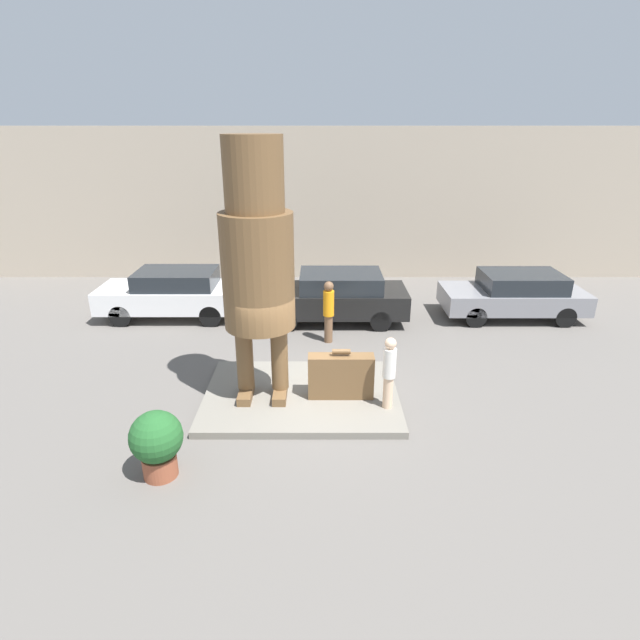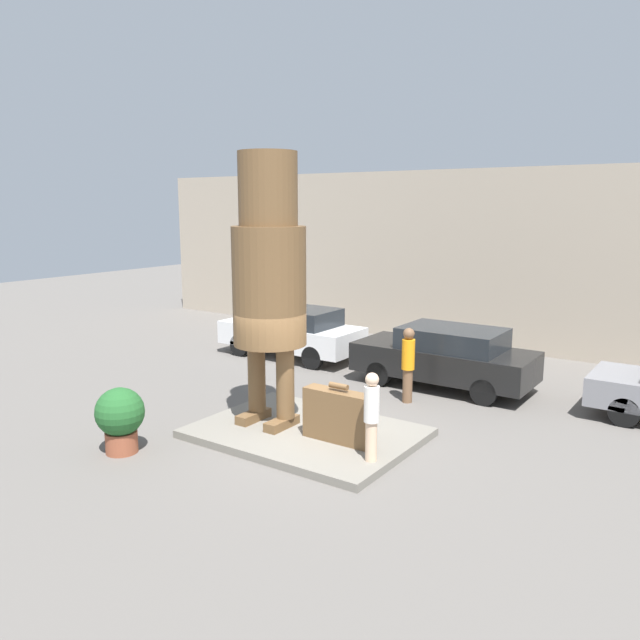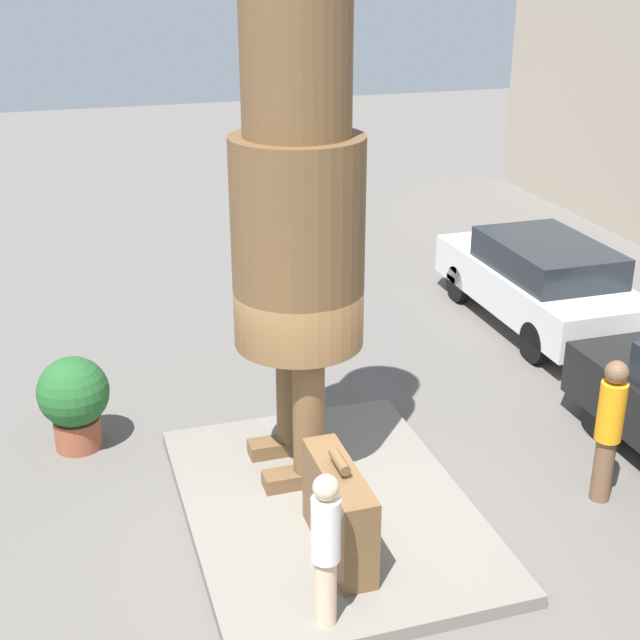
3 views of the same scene
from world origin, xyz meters
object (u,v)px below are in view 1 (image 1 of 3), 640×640
(parked_car_black, at_px, (336,296))
(parked_car_grey, at_px, (516,294))
(parked_car_white, at_px, (174,292))
(worker_hivis, at_px, (330,309))
(statue_figure, at_px, (259,255))
(tourist, at_px, (390,370))
(planter_pot, at_px, (158,441))
(giant_suitcase, at_px, (342,376))

(parked_car_black, height_order, parked_car_grey, parked_car_black)
(parked_car_white, relative_size, parked_car_black, 0.98)
(parked_car_white, height_order, worker_hivis, worker_hivis)
(statue_figure, relative_size, worker_hivis, 3.05)
(parked_car_grey, xyz_separation_m, worker_hivis, (-6.00, -1.97, 0.20))
(tourist, xyz_separation_m, worker_hivis, (-1.21, 3.82, -0.05))
(parked_car_white, distance_m, worker_hivis, 5.35)
(tourist, bearing_deg, statue_figure, 168.90)
(parked_car_grey, height_order, worker_hivis, worker_hivis)
(parked_car_white, xyz_separation_m, worker_hivis, (4.96, -1.99, 0.16))
(planter_pot, bearing_deg, worker_hivis, 62.28)
(giant_suitcase, xyz_separation_m, parked_car_black, (0.01, 5.03, 0.17))
(giant_suitcase, relative_size, parked_car_grey, 0.33)
(giant_suitcase, distance_m, parked_car_white, 7.45)
(giant_suitcase, bearing_deg, parked_car_black, 89.88)
(tourist, relative_size, parked_car_white, 0.36)
(statue_figure, xyz_separation_m, parked_car_black, (1.74, 4.95, -2.56))
(giant_suitcase, height_order, planter_pot, giant_suitcase)
(planter_pot, bearing_deg, parked_car_white, 103.40)
(statue_figure, xyz_separation_m, parked_car_grey, (7.51, 5.26, -2.60))
(giant_suitcase, relative_size, tourist, 0.89)
(parked_car_grey, bearing_deg, parked_car_black, 3.03)
(statue_figure, relative_size, parked_car_grey, 1.25)
(statue_figure, bearing_deg, parked_car_grey, 35.00)
(statue_figure, bearing_deg, planter_pot, -121.31)
(parked_car_grey, distance_m, planter_pot, 12.00)
(worker_hivis, bearing_deg, parked_car_black, 82.13)
(giant_suitcase, distance_m, parked_car_black, 5.03)
(parked_car_white, distance_m, planter_pot, 8.09)
(parked_car_white, bearing_deg, statue_figure, 123.14)
(tourist, xyz_separation_m, parked_car_white, (-6.17, 5.81, -0.22))
(statue_figure, bearing_deg, giant_suitcase, -2.45)
(worker_hivis, bearing_deg, giant_suitcase, -86.26)
(statue_figure, height_order, parked_car_grey, statue_figure)
(giant_suitcase, relative_size, parked_car_black, 0.32)
(parked_car_grey, relative_size, worker_hivis, 2.45)
(planter_pot, bearing_deg, giant_suitcase, 37.22)
(parked_car_white, relative_size, planter_pot, 3.53)
(statue_figure, distance_m, giant_suitcase, 3.23)
(parked_car_black, bearing_deg, giant_suitcase, 89.88)
(parked_car_grey, bearing_deg, parked_car_white, -0.10)
(statue_figure, relative_size, planter_pot, 4.35)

